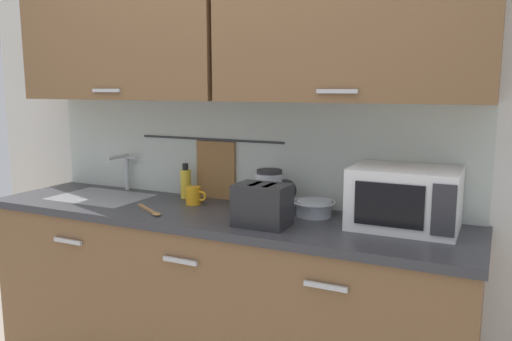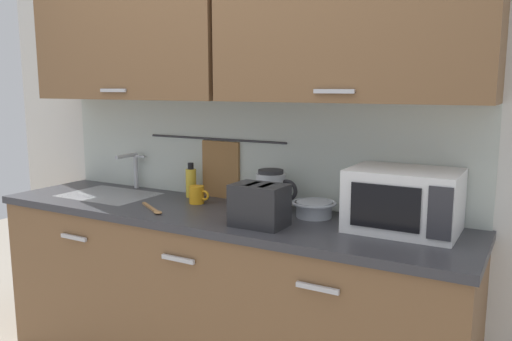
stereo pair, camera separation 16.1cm
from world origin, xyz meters
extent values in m
cube|color=brown|center=(0.00, 0.30, 0.43)|extent=(2.50, 0.60, 0.86)
cube|color=#B7B7BC|center=(-0.69, -0.01, 0.74)|extent=(0.18, 0.02, 0.02)
cube|color=#B7B7BC|center=(0.00, -0.01, 0.74)|extent=(0.18, 0.02, 0.02)
cube|color=#B7B7BC|center=(0.69, -0.01, 0.74)|extent=(0.18, 0.02, 0.02)
cube|color=#333338|center=(0.00, 0.30, 0.88)|extent=(2.53, 0.63, 0.04)
cube|color=#9EA0A5|center=(-0.76, 0.32, 0.85)|extent=(0.52, 0.38, 0.09)
cube|color=silver|center=(0.00, 0.63, 1.25)|extent=(3.70, 0.06, 2.50)
cube|color=beige|center=(0.00, 0.59, 1.18)|extent=(2.50, 0.01, 0.55)
cube|color=brown|center=(-0.63, 0.43, 1.80)|extent=(1.24, 0.33, 0.70)
cube|color=#B7B7BC|center=(-0.63, 0.26, 1.50)|extent=(0.18, 0.01, 0.02)
cube|color=brown|center=(0.63, 0.43, 1.80)|extent=(1.24, 0.33, 0.70)
cube|color=#B7B7BC|center=(0.63, 0.26, 1.50)|extent=(0.18, 0.01, 0.02)
cylinder|color=#333338|center=(-0.19, 0.58, 1.23)|extent=(0.90, 0.01, 0.01)
cube|color=olive|center=(-0.15, 0.58, 1.05)|extent=(0.24, 0.02, 0.34)
cylinder|color=#B2B5BA|center=(-0.76, 0.55, 1.01)|extent=(0.03, 0.03, 0.22)
cylinder|color=#B2B5BA|center=(-0.76, 0.47, 1.11)|extent=(0.02, 0.16, 0.02)
cube|color=#B2B5BA|center=(-0.72, 0.55, 1.10)|extent=(0.07, 0.02, 0.01)
cube|color=white|center=(0.91, 0.41, 1.04)|extent=(0.46, 0.34, 0.27)
cube|color=black|center=(0.87, 0.24, 1.04)|extent=(0.29, 0.01, 0.18)
cube|color=#2D2D33|center=(1.09, 0.24, 1.04)|extent=(0.09, 0.01, 0.21)
cylinder|color=black|center=(0.23, 0.45, 0.91)|extent=(0.16, 0.16, 0.02)
cylinder|color=#B2B7BC|center=(0.23, 0.45, 1.00)|extent=(0.15, 0.15, 0.17)
cylinder|color=#262628|center=(0.23, 0.45, 1.10)|extent=(0.13, 0.13, 0.02)
torus|color=black|center=(0.32, 0.45, 1.01)|extent=(0.11, 0.02, 0.11)
cylinder|color=yellow|center=(-0.31, 0.51, 0.98)|extent=(0.06, 0.06, 0.16)
cylinder|color=black|center=(-0.31, 0.51, 1.08)|extent=(0.03, 0.03, 0.04)
cylinder|color=orange|center=(-0.18, 0.39, 0.95)|extent=(0.08, 0.08, 0.09)
torus|color=orange|center=(-0.13, 0.39, 0.95)|extent=(0.06, 0.01, 0.06)
cylinder|color=#A5ADB7|center=(0.48, 0.43, 0.94)|extent=(0.17, 0.17, 0.07)
torus|color=#A5ADB7|center=(0.48, 0.43, 0.97)|extent=(0.21, 0.21, 0.01)
cube|color=#232326|center=(0.33, 0.16, 1.00)|extent=(0.24, 0.17, 0.19)
cube|color=black|center=(0.29, 0.16, 1.08)|extent=(0.03, 0.12, 0.01)
cube|color=black|center=(0.36, 0.16, 1.08)|extent=(0.03, 0.12, 0.01)
cube|color=black|center=(0.20, 0.16, 1.02)|extent=(0.02, 0.02, 0.02)
cube|color=#9E7042|center=(-0.33, 0.18, 0.91)|extent=(0.20, 0.13, 0.01)
ellipsoid|color=#9E7042|center=(-0.22, 0.11, 0.91)|extent=(0.07, 0.07, 0.01)
camera|label=1|loc=(1.27, -1.85, 1.52)|focal=35.71mm
camera|label=2|loc=(1.41, -1.77, 1.52)|focal=35.71mm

